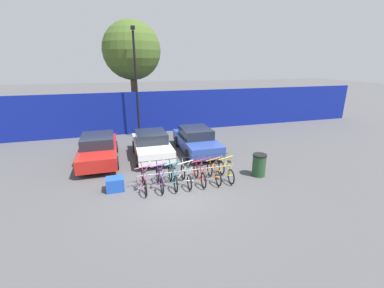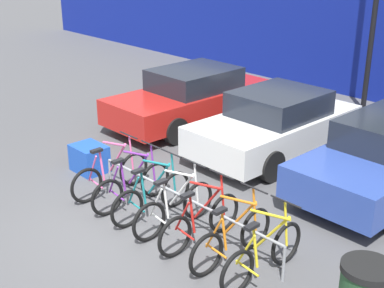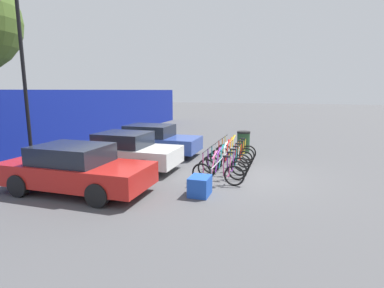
{
  "view_description": "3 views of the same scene",
  "coord_description": "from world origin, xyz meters",
  "px_view_note": "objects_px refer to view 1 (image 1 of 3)",
  "views": [
    {
      "loc": [
        -1.99,
        -9.1,
        5.0
      ],
      "look_at": [
        1.36,
        2.31,
        1.18
      ],
      "focal_mm": 24.0,
      "sensor_mm": 36.0,
      "label": 1
    },
    {
      "loc": [
        6.34,
        -4.51,
        4.49
      ],
      "look_at": [
        0.56,
        0.93,
        1.38
      ],
      "focal_mm": 50.0,
      "sensor_mm": 36.0,
      "label": 2
    },
    {
      "loc": [
        -10.18,
        -1.43,
        2.96
      ],
      "look_at": [
        -0.55,
        1.58,
        1.14
      ],
      "focal_mm": 28.0,
      "sensor_mm": 36.0,
      "label": 3
    }
  ],
  "objects_px": {
    "bicycle_white": "(186,176)",
    "lamp_post": "(136,79)",
    "car_red": "(98,149)",
    "car_blue": "(196,140)",
    "tree_behind_hoarding": "(132,51)",
    "trash_bin": "(259,165)",
    "bicycle_yellow": "(226,171)",
    "bicycle_red": "(200,174)",
    "bike_rack": "(186,172)",
    "cargo_crate": "(115,184)",
    "bicycle_purple": "(160,179)",
    "bicycle_orange": "(214,172)",
    "bicycle_pink": "(144,181)",
    "bicycle_teal": "(173,178)",
    "car_white": "(152,145)"
  },
  "relations": [
    {
      "from": "bicycle_orange",
      "to": "car_blue",
      "type": "height_order",
      "value": "car_blue"
    },
    {
      "from": "bicycle_yellow",
      "to": "car_red",
      "type": "relative_size",
      "value": 0.39
    },
    {
      "from": "bicycle_teal",
      "to": "bike_rack",
      "type": "bearing_deg",
      "value": 13.86
    },
    {
      "from": "bicycle_purple",
      "to": "bicycle_orange",
      "type": "distance_m",
      "value": 2.39
    },
    {
      "from": "tree_behind_hoarding",
      "to": "trash_bin",
      "type": "bearing_deg",
      "value": -67.1
    },
    {
      "from": "bike_rack",
      "to": "car_white",
      "type": "distance_m",
      "value": 3.73
    },
    {
      "from": "tree_behind_hoarding",
      "to": "bicycle_purple",
      "type": "bearing_deg",
      "value": -89.81
    },
    {
      "from": "bike_rack",
      "to": "car_red",
      "type": "bearing_deg",
      "value": 135.18
    },
    {
      "from": "trash_bin",
      "to": "bicycle_pink",
      "type": "bearing_deg",
      "value": 178.93
    },
    {
      "from": "car_red",
      "to": "trash_bin",
      "type": "xyz_separation_m",
      "value": [
        7.1,
        -3.94,
        -0.17
      ]
    },
    {
      "from": "bike_rack",
      "to": "bicycle_red",
      "type": "height_order",
      "value": "bicycle_red"
    },
    {
      "from": "bike_rack",
      "to": "tree_behind_hoarding",
      "type": "distance_m",
      "value": 11.91
    },
    {
      "from": "bicycle_teal",
      "to": "bicycle_white",
      "type": "distance_m",
      "value": 0.57
    },
    {
      "from": "bicycle_white",
      "to": "cargo_crate",
      "type": "height_order",
      "value": "bicycle_white"
    },
    {
      "from": "bicycle_purple",
      "to": "car_blue",
      "type": "distance_m",
      "value": 4.78
    },
    {
      "from": "bike_rack",
      "to": "cargo_crate",
      "type": "xyz_separation_m",
      "value": [
        -2.94,
        0.12,
        -0.22
      ]
    },
    {
      "from": "bike_rack",
      "to": "car_blue",
      "type": "height_order",
      "value": "car_blue"
    },
    {
      "from": "bicycle_red",
      "to": "trash_bin",
      "type": "bearing_deg",
      "value": -1.58
    },
    {
      "from": "bike_rack",
      "to": "bicycle_red",
      "type": "xyz_separation_m",
      "value": [
        0.57,
        -0.15,
        -0.11
      ]
    },
    {
      "from": "trash_bin",
      "to": "car_red",
      "type": "bearing_deg",
      "value": 151.0
    },
    {
      "from": "bicycle_teal",
      "to": "car_blue",
      "type": "bearing_deg",
      "value": 60.34
    },
    {
      "from": "car_red",
      "to": "car_blue",
      "type": "bearing_deg",
      "value": 0.33
    },
    {
      "from": "trash_bin",
      "to": "bicycle_teal",
      "type": "bearing_deg",
      "value": 178.62
    },
    {
      "from": "bicycle_orange",
      "to": "lamp_post",
      "type": "bearing_deg",
      "value": 110.7
    },
    {
      "from": "bicycle_white",
      "to": "lamp_post",
      "type": "bearing_deg",
      "value": 97.98
    },
    {
      "from": "bicycle_white",
      "to": "bicycle_orange",
      "type": "relative_size",
      "value": 1.0
    },
    {
      "from": "bicycle_pink",
      "to": "trash_bin",
      "type": "relative_size",
      "value": 1.66
    },
    {
      "from": "bicycle_orange",
      "to": "bicycle_yellow",
      "type": "distance_m",
      "value": 0.58
    },
    {
      "from": "bicycle_yellow",
      "to": "bicycle_teal",
      "type": "bearing_deg",
      "value": -176.48
    },
    {
      "from": "bicycle_teal",
      "to": "tree_behind_hoarding",
      "type": "height_order",
      "value": "tree_behind_hoarding"
    },
    {
      "from": "bicycle_orange",
      "to": "bike_rack",
      "type": "bearing_deg",
      "value": 176.52
    },
    {
      "from": "bicycle_red",
      "to": "car_red",
      "type": "xyz_separation_m",
      "value": [
        -4.28,
        3.84,
        0.31
      ]
    },
    {
      "from": "tree_behind_hoarding",
      "to": "car_blue",
      "type": "bearing_deg",
      "value": -67.8
    },
    {
      "from": "bicycle_yellow",
      "to": "bicycle_red",
      "type": "bearing_deg",
      "value": -176.48
    },
    {
      "from": "bicycle_white",
      "to": "car_blue",
      "type": "xyz_separation_m",
      "value": [
        1.65,
        3.87,
        0.31
      ]
    },
    {
      "from": "bike_rack",
      "to": "bicycle_red",
      "type": "distance_m",
      "value": 0.6
    },
    {
      "from": "car_red",
      "to": "tree_behind_hoarding",
      "type": "xyz_separation_m",
      "value": [
        2.51,
        6.93,
        5.05
      ]
    },
    {
      "from": "bicycle_red",
      "to": "trash_bin",
      "type": "height_order",
      "value": "bicycle_red"
    },
    {
      "from": "bicycle_purple",
      "to": "bicycle_pink",
      "type": "bearing_deg",
      "value": 176.23
    },
    {
      "from": "lamp_post",
      "to": "bicycle_teal",
      "type": "bearing_deg",
      "value": -85.42
    },
    {
      "from": "car_red",
      "to": "lamp_post",
      "type": "relative_size",
      "value": 0.62
    },
    {
      "from": "bicycle_yellow",
      "to": "bike_rack",
      "type": "bearing_deg",
      "value": 178.82
    },
    {
      "from": "lamp_post",
      "to": "bicycle_orange",
      "type": "bearing_deg",
      "value": -72.74
    },
    {
      "from": "bicycle_yellow",
      "to": "cargo_crate",
      "type": "bearing_deg",
      "value": -179.69
    },
    {
      "from": "bicycle_red",
      "to": "bicycle_white",
      "type": "bearing_deg",
      "value": -179.62
    },
    {
      "from": "bicycle_teal",
      "to": "car_blue",
      "type": "relative_size",
      "value": 0.39
    },
    {
      "from": "bicycle_pink",
      "to": "bicycle_white",
      "type": "xyz_separation_m",
      "value": [
        1.77,
        0.0,
        0.0
      ]
    },
    {
      "from": "bicycle_pink",
      "to": "bike_rack",
      "type": "bearing_deg",
      "value": 5.17
    },
    {
      "from": "trash_bin",
      "to": "bicycle_purple",
      "type": "bearing_deg",
      "value": 178.79
    },
    {
      "from": "bicycle_pink",
      "to": "car_white",
      "type": "xyz_separation_m",
      "value": [
        0.84,
        3.74,
        0.31
      ]
    }
  ]
}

